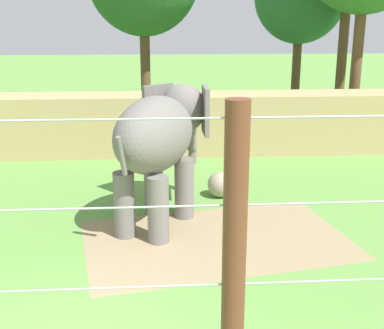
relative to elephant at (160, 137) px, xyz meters
name	(u,v)px	position (x,y,z in m)	size (l,w,h in m)	color
dirt_patch	(216,240)	(1.22, -1.18, -2.10)	(5.83, 3.62, 0.01)	#937F5B
embankment_wall	(120,124)	(-1.44, 6.55, -1.04)	(36.00, 1.80, 2.14)	tan
elephant	(160,137)	(0.00, 0.00, 0.00)	(2.77, 3.98, 3.18)	slate
enrichment_ball	(220,185)	(1.63, 1.65, -1.76)	(0.70, 0.70, 0.70)	gray
cable_fence	(13,318)	(-1.45, -7.31, -0.02)	(12.63, 0.23, 4.17)	brown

